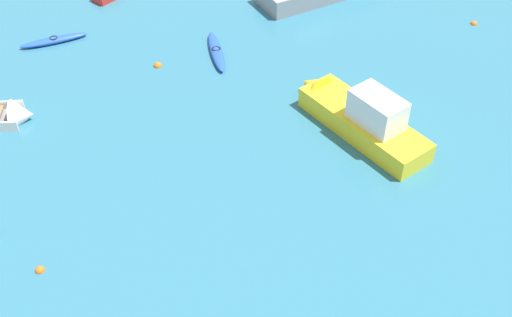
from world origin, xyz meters
The scene contains 7 objects.
kayak_blue_far_left centered at (-11.02, 25.01, 0.14)m, with size 2.88×2.20×0.30m.
motor_launch_yellow_near_camera centered at (3.50, 21.50, 0.68)m, with size 5.95×5.48×2.36m.
rowboat_white_near_right centered at (-10.54, 19.08, 0.22)m, with size 4.49×2.52×1.32m.
kayak_blue_cluster_outer centered at (-3.25, 25.60, 0.15)m, with size 1.81×3.30×0.32m.
mooring_buoy_outer_edge centered at (-5.61, 24.11, 0.00)m, with size 0.38×0.38×0.38m, color orange.
mooring_buoy_trailing centered at (8.56, 30.71, 0.00)m, with size 0.34×0.34×0.34m, color orange.
mooring_buoy_far_field centered at (-5.74, 12.32, 0.00)m, with size 0.31×0.31×0.31m, color orange.
Camera 1 is at (3.54, 1.15, 16.43)m, focal length 45.19 mm.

